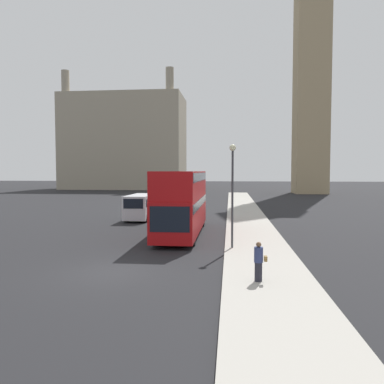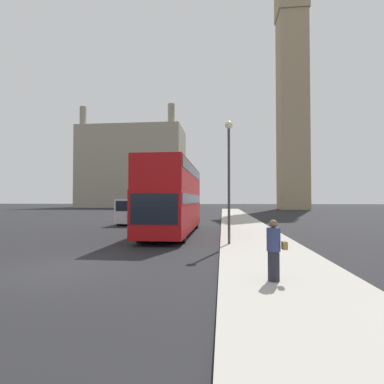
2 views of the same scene
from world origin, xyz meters
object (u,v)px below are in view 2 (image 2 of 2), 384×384
at_px(pedestrian, 274,250).
at_px(street_lamp, 229,163).
at_px(red_double_decker_bus, 174,196).
at_px(clock_tower, 292,63).
at_px(white_van, 135,211).
at_px(parked_sedan, 166,210).

relative_size(pedestrian, street_lamp, 0.27).
relative_size(red_double_decker_bus, street_lamp, 1.93).
bearing_deg(clock_tower, white_van, -118.84).
relative_size(clock_tower, parked_sedan, 14.93).
height_order(pedestrian, parked_sedan, pedestrian).
bearing_deg(clock_tower, street_lamp, -105.68).
xyz_separation_m(clock_tower, pedestrian, (-14.75, -62.46, -32.85)).
relative_size(white_van, pedestrian, 3.43).
height_order(pedestrian, street_lamp, street_lamp).
xyz_separation_m(clock_tower, parked_sedan, (-24.23, -27.58, -33.04)).
relative_size(white_van, parked_sedan, 1.21).
bearing_deg(street_lamp, pedestrian, -81.10).
xyz_separation_m(street_lamp, parked_sedan, (-8.48, 28.52, -3.21)).
xyz_separation_m(red_double_decker_bus, white_van, (-4.83, 7.51, -1.25)).
bearing_deg(red_double_decker_bus, street_lamp, -55.25).
bearing_deg(parked_sedan, clock_tower, 48.70).
relative_size(clock_tower, red_double_decker_bus, 5.90).
xyz_separation_m(white_van, parked_sedan, (-0.21, 16.05, -0.50)).
relative_size(clock_tower, street_lamp, 11.40).
distance_m(white_van, parked_sedan, 16.06).
bearing_deg(parked_sedan, white_van, -89.26).
height_order(street_lamp, parked_sedan, street_lamp).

